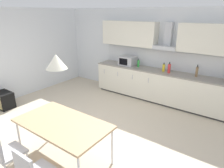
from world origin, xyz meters
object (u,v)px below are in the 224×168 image
(microwave, at_px, (127,61))
(guitar_amp, at_px, (4,100))
(bottle_green, at_px, (138,63))
(chair_near_left, at_px, (4,151))
(bottle_brown, at_px, (197,72))
(bottle_red, at_px, (169,68))
(dining_table, at_px, (62,125))
(bottle_yellow, at_px, (164,68))
(pendant_lamp, at_px, (56,62))

(microwave, bearing_deg, guitar_amp, -126.38)
(bottle_green, distance_m, chair_near_left, 4.20)
(bottle_brown, distance_m, bottle_red, 0.70)
(bottle_red, distance_m, dining_table, 3.33)
(microwave, bearing_deg, bottle_brown, 1.09)
(chair_near_left, bearing_deg, bottle_brown, 68.68)
(bottle_brown, xyz_separation_m, chair_near_left, (-1.63, -4.18, -0.51))
(guitar_amp, bearing_deg, dining_table, -8.28)
(microwave, height_order, bottle_red, bottle_red)
(microwave, relative_size, chair_near_left, 0.55)
(bottle_yellow, bearing_deg, bottle_red, -17.82)
(microwave, height_order, guitar_amp, microwave)
(chair_near_left, relative_size, pendant_lamp, 2.72)
(bottle_green, distance_m, dining_table, 3.38)
(bottle_red, xyz_separation_m, chair_near_left, (-0.94, -4.09, -0.50))
(guitar_amp, bearing_deg, bottle_red, 39.19)
(dining_table, bearing_deg, bottle_brown, 69.29)
(dining_table, distance_m, chair_near_left, 0.92)
(bottle_brown, relative_size, bottle_red, 1.04)
(guitar_amp, relative_size, pendant_lamp, 1.63)
(bottle_red, height_order, pendant_lamp, pendant_lamp)
(dining_table, bearing_deg, guitar_amp, 171.72)
(guitar_amp, bearing_deg, chair_near_left, -26.17)
(bottle_red, height_order, dining_table, bottle_red)
(dining_table, height_order, guitar_amp, dining_table)
(bottle_brown, bearing_deg, pendant_lamp, -110.71)
(pendant_lamp, bearing_deg, bottle_brown, 69.29)
(bottle_brown, xyz_separation_m, guitar_amp, (-4.18, -2.93, -0.82))
(bottle_red, distance_m, guitar_amp, 4.57)
(microwave, relative_size, guitar_amp, 0.92)
(guitar_amp, bearing_deg, bottle_brown, 35.01)
(bottle_brown, bearing_deg, bottle_green, -179.76)
(bottle_yellow, distance_m, guitar_amp, 4.47)
(dining_table, relative_size, guitar_amp, 3.10)
(dining_table, bearing_deg, bottle_red, 80.04)
(bottle_green, height_order, chair_near_left, bottle_green)
(bottle_red, bearing_deg, guitar_amp, -140.81)
(bottle_brown, height_order, pendant_lamp, pendant_lamp)
(bottle_red, xyz_separation_m, pendant_lamp, (-0.57, -3.27, 0.74))
(dining_table, xyz_separation_m, chair_near_left, (-0.36, -0.83, -0.16))
(pendant_lamp, bearing_deg, chair_near_left, -113.74)
(chair_near_left, distance_m, pendant_lamp, 1.54)
(bottle_red, xyz_separation_m, dining_table, (-0.57, -3.27, -0.34))
(pendant_lamp, bearing_deg, guitar_amp, 171.72)
(bottle_green, xyz_separation_m, pendant_lamp, (0.41, -3.34, 0.76))
(microwave, relative_size, bottle_green, 1.93)
(bottle_yellow, height_order, chair_near_left, bottle_yellow)
(bottle_brown, xyz_separation_m, bottle_yellow, (-0.87, -0.03, -0.03))
(bottle_green, xyz_separation_m, chair_near_left, (0.04, -4.17, -0.48))
(bottle_green, distance_m, pendant_lamp, 3.45)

